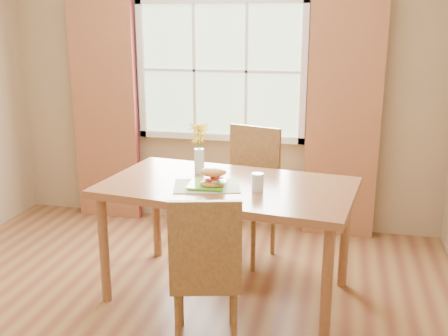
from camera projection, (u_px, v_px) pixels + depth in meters
room at (150, 123)px, 3.19m from camera, size 4.24×3.84×2.74m
window at (220, 71)px, 4.90m from camera, size 1.62×0.06×1.32m
curtain_left at (105, 110)px, 5.17m from camera, size 0.65×0.08×2.20m
curtain_right at (343, 120)px, 4.68m from camera, size 0.65×0.08×2.20m
dining_table at (228, 196)px, 3.69m from camera, size 1.85×1.19×0.85m
chair_near at (206, 267)px, 3.09m from camera, size 0.50×0.50×1.00m
chair_far at (249, 187)px, 4.40m from camera, size 0.58×0.58×1.11m
placemat at (207, 186)px, 3.62m from camera, size 0.52×0.43×0.01m
plate at (207, 185)px, 3.59m from camera, size 0.27×0.27×0.01m
croissant_sandwich at (213, 178)px, 3.52m from camera, size 0.20×0.15×0.14m
water_glass at (258, 183)px, 3.50m from camera, size 0.08×0.08×0.12m
flower_vase at (199, 142)px, 3.87m from camera, size 0.15×0.15×0.38m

